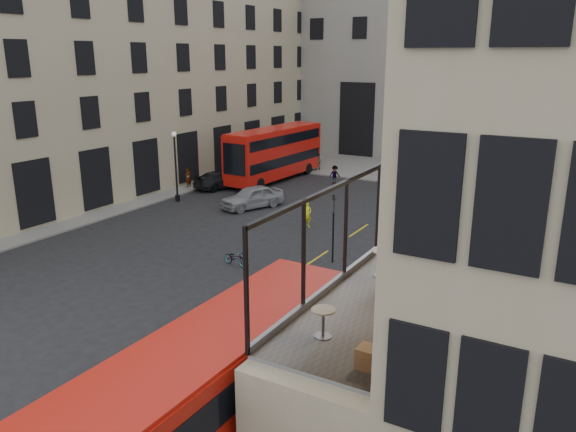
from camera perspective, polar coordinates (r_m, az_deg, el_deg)
The scene contains 31 objects.
ground at distance 20.81m, azimuth -7.76°, elevation -15.38°, with size 140.00×140.00×0.00m, color black.
host_building_main at distance 14.26m, azimuth 24.55°, elevation 2.39°, with size 7.26×11.40×15.10m.
host_frontage at distance 16.95m, azimuth 10.28°, elevation -14.53°, with size 3.00×11.00×4.50m, color #B8AA8A.
cafe_floor at distance 15.91m, azimuth 10.69°, elevation -7.37°, with size 3.00×10.00×0.10m, color slate.
building_left at distance 50.98m, azimuth -19.18°, elevation 15.86°, with size 14.60×50.60×22.00m.
gateway at distance 63.96m, azimuth 15.80°, elevation 14.20°, with size 35.00×10.60×18.00m.
pavement_far at distance 55.68m, azimuth 11.47°, elevation 4.61°, with size 40.00×12.00×0.12m, color slate.
pavement_left at distance 43.38m, azimuth -21.36°, elevation 0.59°, with size 8.00×48.00×0.12m, color slate.
traffic_light_near at distance 29.79m, azimuth 4.64°, elevation -0.34°, with size 0.16×0.20×3.80m.
traffic_light_far at distance 50.07m, azimuth -2.02°, elevation 6.41°, with size 0.16×0.20×3.80m.
street_lamp_a at distance 43.33m, azimuth -11.31°, elevation 4.55°, with size 0.36×0.36×5.33m.
street_lamp_b at distance 51.55m, azimuth 10.16°, elevation 6.41°, with size 0.36×0.36×5.33m.
bus_near at distance 14.60m, azimuth -8.21°, elevation -18.86°, with size 2.67×11.11×4.42m.
bus_far at distance 49.99m, azimuth -1.34°, elevation 6.61°, with size 3.23×11.75×4.64m.
car_a at distance 41.08m, azimuth -3.66°, elevation 1.94°, with size 1.92×4.76×1.62m, color gray.
car_b at distance 44.49m, azimuth 14.93°, elevation 2.50°, with size 1.68×4.81×1.58m, color #9E0912.
car_c at distance 47.50m, azimuth -6.71°, elevation 3.69°, with size 2.04×5.01×1.46m, color black.
bicycle at distance 30.01m, azimuth -5.35°, elevation -4.27°, with size 0.55×1.57×0.83m, color gray.
cyclist at distance 36.26m, azimuth 1.95°, elevation 0.15°, with size 0.64×0.42×1.74m, color #FBFF1A.
pedestrian_a at distance 54.23m, azimuth 3.08°, elevation 5.47°, with size 0.84×0.65×1.72m, color gray.
pedestrian_b at distance 48.73m, azimuth 4.77°, elevation 4.18°, with size 1.07×0.61×1.65m, color gray.
pedestrian_c at distance 54.17m, azimuth 15.61°, elevation 4.79°, with size 0.91×0.38×1.55m, color gray.
pedestrian_d at distance 45.90m, azimuth 20.04°, elevation 2.62°, with size 0.89×0.58×1.81m, color gray.
pedestrian_e at distance 47.67m, azimuth -10.12°, elevation 3.82°, with size 0.66×0.43×1.82m, color gray.
cafe_table_near at distance 12.93m, azimuth 3.60°, elevation -10.35°, with size 0.55×0.55×0.69m.
cafe_table_mid at distance 16.46m, azimuth 9.57°, elevation -4.31°, with size 0.65×0.65×0.81m.
cafe_table_far at distance 18.37m, azimuth 12.10°, elevation -2.42°, with size 0.60×0.60×0.75m.
cafe_chair_a at distance 11.95m, azimuth 8.20°, elevation -13.92°, with size 0.44×0.44×0.86m.
cafe_chair_b at distance 14.81m, azimuth 11.78°, elevation -7.91°, with size 0.52×0.52×0.90m.
cafe_chair_c at distance 15.22m, azimuth 13.62°, elevation -7.40°, with size 0.42×0.42×0.85m.
cafe_chair_d at distance 18.93m, azimuth 16.74°, elevation -3.02°, with size 0.44×0.44×0.78m.
Camera 1 is at (11.11, -13.89, 10.80)m, focal length 35.00 mm.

